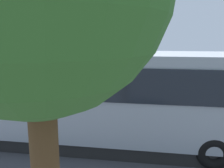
# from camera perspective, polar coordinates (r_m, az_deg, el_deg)

# --- Properties ---
(ground_plane) EXTENTS (80.00, 80.00, 0.00)m
(ground_plane) POSITION_cam_1_polar(r_m,az_deg,el_deg) (13.62, 7.98, -5.06)
(ground_plane) COLOR #424247
(tour_bus) EXTENTS (10.50, 2.92, 3.25)m
(tour_bus) POSITION_cam_1_polar(r_m,az_deg,el_deg) (8.46, -3.47, -3.54)
(tour_bus) COLOR #8C939E
(tour_bus) RESTS_ON ground_plane
(spectator_far_left) EXTENTS (0.58, 0.34, 1.81)m
(spectator_far_left) POSITION_cam_1_polar(r_m,az_deg,el_deg) (11.00, 7.42, -3.15)
(spectator_far_left) COLOR #473823
(spectator_far_left) RESTS_ON ground_plane
(spectator_left) EXTENTS (0.57, 0.38, 1.80)m
(spectator_left) POSITION_cam_1_polar(r_m,az_deg,el_deg) (11.42, 1.23, -2.53)
(spectator_left) COLOR black
(spectator_left) RESTS_ON ground_plane
(spectator_centre) EXTENTS (0.57, 0.38, 1.82)m
(spectator_centre) POSITION_cam_1_polar(r_m,az_deg,el_deg) (11.64, -2.66, -2.21)
(spectator_centre) COLOR #473823
(spectator_centre) RESTS_ON ground_plane
(spectator_right) EXTENTS (0.58, 0.37, 1.73)m
(spectator_right) POSITION_cam_1_polar(r_m,az_deg,el_deg) (11.82, -7.58, -2.38)
(spectator_right) COLOR #473823
(spectator_right) RESTS_ON ground_plane
(parked_motorcycle_silver) EXTENTS (2.05, 0.62, 0.99)m
(parked_motorcycle_silver) POSITION_cam_1_polar(r_m,az_deg,el_deg) (10.72, -4.69, -6.83)
(parked_motorcycle_silver) COLOR black
(parked_motorcycle_silver) RESTS_ON ground_plane
(stunt_motorcycle) EXTENTS (2.05, 0.58, 1.23)m
(stunt_motorcycle) POSITION_cam_1_polar(r_m,az_deg,el_deg) (17.31, -3.35, 0.63)
(stunt_motorcycle) COLOR black
(stunt_motorcycle) RESTS_ON ground_plane
(bay_line_a) EXTENTS (0.11, 4.23, 0.01)m
(bay_line_a) POSITION_cam_1_polar(r_m,az_deg,el_deg) (14.16, 21.77, -5.13)
(bay_line_a) COLOR white
(bay_line_a) RESTS_ON ground_plane
(bay_line_b) EXTENTS (0.11, 4.07, 0.01)m
(bay_line_b) POSITION_cam_1_polar(r_m,az_deg,el_deg) (13.91, 10.05, -4.77)
(bay_line_b) COLOR white
(bay_line_b) RESTS_ON ground_plane
(bay_line_c) EXTENTS (0.11, 4.26, 0.01)m
(bay_line_c) POSITION_cam_1_polar(r_m,az_deg,el_deg) (14.24, -1.58, -4.21)
(bay_line_c) COLOR white
(bay_line_c) RESTS_ON ground_plane
(bay_line_d) EXTENTS (0.11, 4.31, 0.01)m
(bay_line_d) POSITION_cam_1_polar(r_m,az_deg,el_deg) (15.13, -12.25, -3.54)
(bay_line_d) COLOR white
(bay_line_d) RESTS_ON ground_plane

